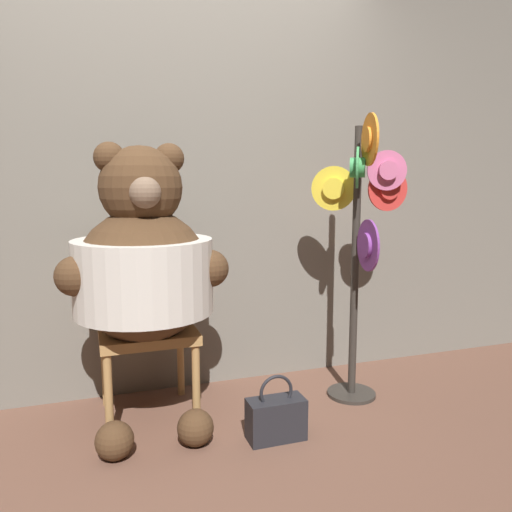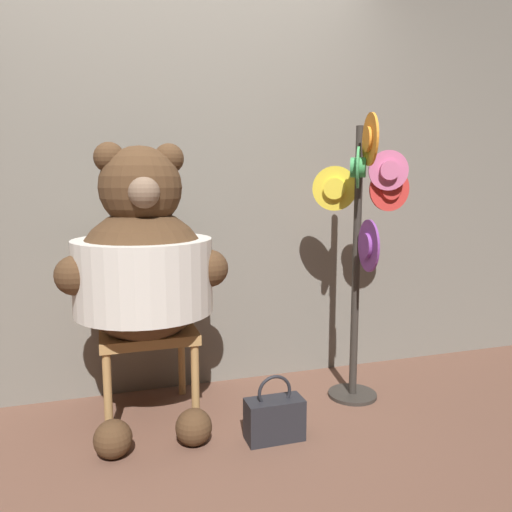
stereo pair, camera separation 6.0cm
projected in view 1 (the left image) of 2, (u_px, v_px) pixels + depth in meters
The scene contains 6 objects.
ground_plane at pixel (193, 445), 2.36m from camera, with size 14.00×14.00×0.00m, color brown.
wall_back at pixel (162, 175), 2.88m from camera, with size 8.00×0.10×2.55m.
chair at pixel (145, 316), 2.66m from camera, with size 0.48×0.49×0.96m.
teddy_bear at pixel (144, 267), 2.46m from camera, with size 0.82×0.73×1.42m.
hat_display_rack at pixel (362, 229), 2.73m from camera, with size 0.54×0.46×1.58m.
handbag_on_ground at pixel (276, 418), 2.41m from camera, with size 0.28×0.13×0.33m.
Camera 1 is at (-0.43, -2.18, 1.23)m, focal length 35.00 mm.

